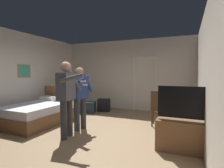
% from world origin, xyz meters
% --- Properties ---
extents(ground_plane, '(6.86, 6.86, 0.00)m').
position_xyz_m(ground_plane, '(0.00, 0.00, 0.00)').
color(ground_plane, '#997A56').
extents(wall_back, '(5.49, 0.12, 2.80)m').
position_xyz_m(wall_back, '(0.00, 3.18, 1.40)').
color(wall_back, silver).
rests_on(wall_back, ground_plane).
extents(wall_left, '(0.15, 6.48, 2.80)m').
position_xyz_m(wall_left, '(-2.68, 0.00, 1.40)').
color(wall_left, silver).
rests_on(wall_left, ground_plane).
extents(wall_right, '(0.12, 6.48, 2.80)m').
position_xyz_m(wall_right, '(2.69, 0.00, 1.40)').
color(wall_right, silver).
rests_on(wall_right, ground_plane).
extents(doorway_frame, '(0.93, 0.08, 2.13)m').
position_xyz_m(doorway_frame, '(0.79, 3.10, 1.22)').
color(doorway_frame, white).
rests_on(doorway_frame, ground_plane).
extents(bed, '(1.36, 2.06, 1.02)m').
position_xyz_m(bed, '(-1.70, 0.25, 0.30)').
color(bed, brown).
rests_on(bed, ground_plane).
extents(tv_flatscreen, '(1.08, 0.40, 1.24)m').
position_xyz_m(tv_flatscreen, '(2.33, -0.19, 0.37)').
color(tv_flatscreen, brown).
rests_on(tv_flatscreen, ground_plane).
extents(side_table, '(0.61, 0.61, 0.70)m').
position_xyz_m(side_table, '(2.07, 1.02, 0.47)').
color(side_table, brown).
rests_on(side_table, ground_plane).
extents(laptop, '(0.36, 0.37, 0.17)m').
position_xyz_m(laptop, '(2.04, 0.98, 0.75)').
color(laptop, black).
rests_on(laptop, side_table).
extents(bottle_on_table, '(0.06, 0.06, 0.29)m').
position_xyz_m(bottle_on_table, '(2.21, 0.94, 0.82)').
color(bottle_on_table, '#165823').
rests_on(bottle_on_table, side_table).
extents(wooden_chair, '(0.45, 0.45, 0.99)m').
position_xyz_m(wooden_chair, '(1.61, 1.25, 0.54)').
color(wooden_chair, '#4C331E').
rests_on(wooden_chair, ground_plane).
extents(person_blue_shirt, '(0.80, 0.62, 1.74)m').
position_xyz_m(person_blue_shirt, '(-0.19, -0.47, 1.02)').
color(person_blue_shirt, '#333338').
rests_on(person_blue_shirt, ground_plane).
extents(person_striped_shirt, '(0.61, 0.66, 1.63)m').
position_xyz_m(person_striped_shirt, '(-0.24, 0.15, 0.94)').
color(person_striped_shirt, '#333338').
rests_on(person_striped_shirt, ground_plane).
extents(suitcase_dark, '(0.54, 0.46, 0.47)m').
position_xyz_m(suitcase_dark, '(-0.64, 2.39, 0.24)').
color(suitcase_dark, black).
rests_on(suitcase_dark, ground_plane).
extents(suitcase_small, '(0.71, 0.52, 0.41)m').
position_xyz_m(suitcase_small, '(-1.12, 1.91, 0.21)').
color(suitcase_small, '#1E2D38').
rests_on(suitcase_small, ground_plane).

